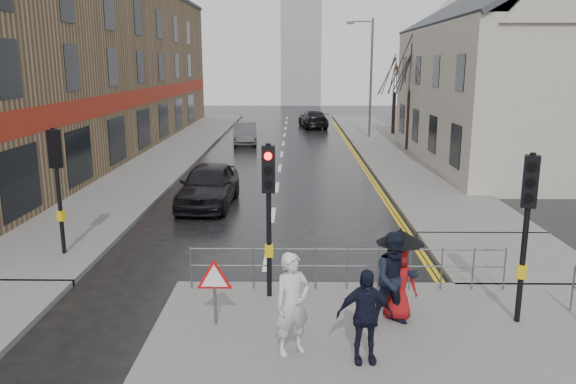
{
  "coord_description": "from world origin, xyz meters",
  "views": [
    {
      "loc": [
        0.75,
        -11.4,
        5.16
      ],
      "look_at": [
        0.55,
        5.05,
        1.39
      ],
      "focal_mm": 35.0,
      "sensor_mm": 36.0,
      "label": 1
    }
  ],
  "objects_px": {
    "car_mid": "(245,133)",
    "pedestrian_b": "(396,279)",
    "pedestrian_a": "(292,304)",
    "car_parked": "(208,185)",
    "pedestrian_with_umbrella": "(399,268)",
    "pedestrian_d": "(365,316)"
  },
  "relations": [
    {
      "from": "pedestrian_a",
      "to": "pedestrian_with_umbrella",
      "type": "bearing_deg",
      "value": 3.71
    },
    {
      "from": "pedestrian_with_umbrella",
      "to": "pedestrian_b",
      "type": "bearing_deg",
      "value": -111.85
    },
    {
      "from": "pedestrian_d",
      "to": "pedestrian_with_umbrella",
      "type": "bearing_deg",
      "value": 58.57
    },
    {
      "from": "pedestrian_a",
      "to": "pedestrian_with_umbrella",
      "type": "relative_size",
      "value": 0.99
    },
    {
      "from": "pedestrian_b",
      "to": "car_parked",
      "type": "xyz_separation_m",
      "value": [
        -5.15,
        9.99,
        -0.3
      ]
    },
    {
      "from": "pedestrian_a",
      "to": "car_parked",
      "type": "relative_size",
      "value": 0.4
    },
    {
      "from": "pedestrian_with_umbrella",
      "to": "car_parked",
      "type": "relative_size",
      "value": 0.41
    },
    {
      "from": "pedestrian_a",
      "to": "pedestrian_b",
      "type": "distance_m",
      "value": 2.29
    },
    {
      "from": "car_parked",
      "to": "car_mid",
      "type": "relative_size",
      "value": 1.09
    },
    {
      "from": "pedestrian_with_umbrella",
      "to": "car_parked",
      "type": "xyz_separation_m",
      "value": [
        -5.26,
        9.71,
        -0.42
      ]
    },
    {
      "from": "car_parked",
      "to": "pedestrian_a",
      "type": "bearing_deg",
      "value": -71.27
    },
    {
      "from": "car_mid",
      "to": "pedestrian_d",
      "type": "bearing_deg",
      "value": -86.45
    },
    {
      "from": "pedestrian_b",
      "to": "pedestrian_d",
      "type": "xyz_separation_m",
      "value": [
        -0.76,
        -1.4,
        -0.11
      ]
    },
    {
      "from": "pedestrian_b",
      "to": "car_mid",
      "type": "distance_m",
      "value": 26.95
    },
    {
      "from": "pedestrian_a",
      "to": "pedestrian_d",
      "type": "bearing_deg",
      "value": -42.54
    },
    {
      "from": "pedestrian_with_umbrella",
      "to": "car_parked",
      "type": "distance_m",
      "value": 11.05
    },
    {
      "from": "car_mid",
      "to": "pedestrian_with_umbrella",
      "type": "bearing_deg",
      "value": -84.02
    },
    {
      "from": "pedestrian_d",
      "to": "car_mid",
      "type": "distance_m",
      "value": 28.19
    },
    {
      "from": "pedestrian_with_umbrella",
      "to": "pedestrian_d",
      "type": "distance_m",
      "value": 1.91
    },
    {
      "from": "pedestrian_with_umbrella",
      "to": "car_mid",
      "type": "relative_size",
      "value": 0.44
    },
    {
      "from": "car_mid",
      "to": "pedestrian_b",
      "type": "bearing_deg",
      "value": -84.37
    },
    {
      "from": "pedestrian_a",
      "to": "car_mid",
      "type": "height_order",
      "value": "pedestrian_a"
    }
  ]
}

